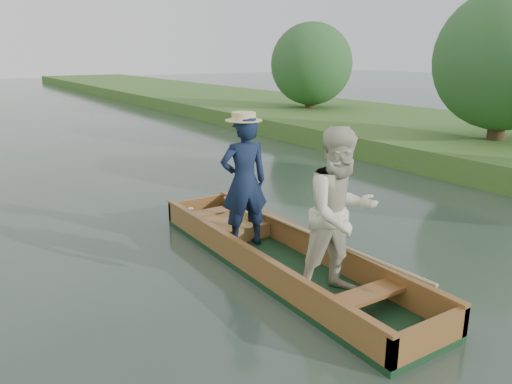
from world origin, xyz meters
TOP-DOWN VIEW (x-y plane):
  - ground at (0.00, 0.00)m, footprint 120.00×120.00m
  - trees_far at (-0.18, 7.82)m, footprint 22.92×14.21m
  - punt at (0.03, -0.24)m, footprint 1.16×5.00m

SIDE VIEW (x-z plane):
  - ground at x=0.00m, z-range 0.00..0.00m
  - punt at x=0.03m, z-range -0.25..1.82m
  - trees_far at x=-0.18m, z-range 0.19..4.67m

